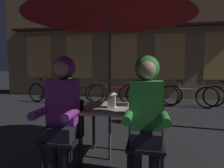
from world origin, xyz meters
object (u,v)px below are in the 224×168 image
lantern (112,99)px  book (121,104)px  bicycle_second (79,93)px  chair_left (65,132)px  bicycle_fifth (189,96)px  chair_right (146,137)px  person_left_hooded (62,104)px  cafe_table (110,114)px  bicycle_fourth (152,95)px  person_right_hooded (146,107)px  bicycle_nearest (49,93)px  potted_plant (64,84)px  bicycle_third (113,93)px  patio_umbrella (110,5)px

lantern → book: (0.09, 0.19, -0.11)m
bicycle_second → book: size_ratio=8.24×
chair_left → bicycle_fifth: bearing=61.3°
chair_right → person_left_hooded: size_ratio=0.62×
cafe_table → bicycle_fourth: (0.64, 3.69, -0.29)m
bicycle_fourth → bicycle_fifth: 1.12m
lantern → chair_right: (0.44, -0.31, -0.37)m
person_right_hooded → bicycle_fourth: (0.16, 4.12, -0.50)m
bicycle_nearest → person_left_hooded: bearing=-60.0°
person_right_hooded → potted_plant: person_right_hooded is taller
bicycle_third → bicycle_fifth: 2.34m
person_right_hooded → bicycle_fourth: size_ratio=0.83×
bicycle_nearest → bicycle_fourth: 3.41m
chair_left → person_left_hooded: (-0.00, -0.06, 0.36)m
bicycle_second → potted_plant: size_ratio=1.79×
lantern → chair_left: bearing=-149.4°
lantern → bicycle_fifth: lantern is taller
person_left_hooded → chair_left: bearing=90.0°
chair_right → patio_umbrella: bearing=142.5°
lantern → bicycle_third: lantern is taller
bicycle_third → bicycle_fifth: size_ratio=1.02×
bicycle_second → book: bearing=-62.5°
chair_right → potted_plant: (-3.12, 4.92, 0.05)m
bicycle_second → book: bicycle_second is taller
chair_right → bicycle_second: (-2.23, 4.11, -0.14)m
patio_umbrella → chair_right: patio_umbrella is taller
cafe_table → book: book is taller
bicycle_fifth → potted_plant: bearing=169.1°
cafe_table → chair_left: bearing=-142.5°
bicycle_nearest → bicycle_second: (1.01, 0.21, 0.00)m
lantern → book: 0.23m
lantern → bicycle_nearest: 4.59m
cafe_table → bicycle_nearest: bicycle_nearest is taller
bicycle_second → bicycle_fifth: size_ratio=1.00×
patio_umbrella → bicycle_third: size_ratio=1.38×
book → potted_plant: (-2.77, 4.43, -0.21)m
chair_right → book: (-0.35, 0.49, 0.26)m
person_left_hooded → person_right_hooded: size_ratio=1.00×
person_right_hooded → bicycle_fifth: person_right_hooded is taller
bicycle_second → bicycle_fourth: bearing=-1.2°
book → cafe_table: bearing=-141.7°
chair_right → bicycle_nearest: chair_right is taller
person_left_hooded → bicycle_fifth: bearing=61.6°
lantern → bicycle_nearest: size_ratio=0.14×
potted_plant → person_left_hooded: bearing=-66.5°
cafe_table → potted_plant: potted_plant is taller
lantern → bicycle_fourth: bearing=80.9°
bicycle_second → bicycle_fourth: same height
chair_left → chair_right: (0.96, 0.00, 0.00)m
chair_left → bicycle_second: (-1.27, 4.11, -0.14)m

